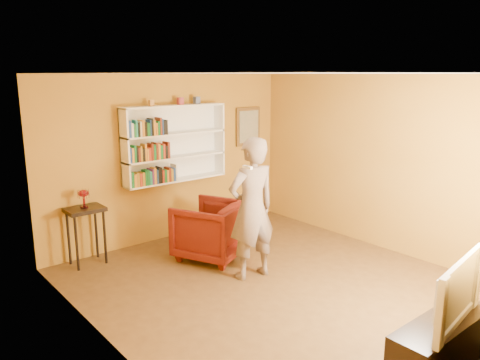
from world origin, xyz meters
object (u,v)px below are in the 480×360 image
bookshelf (173,143)px  television (447,289)px  tv_cabinet (441,343)px  console_table (85,217)px  armchair (211,230)px  ruby_lustre (84,195)px  person (252,209)px

bookshelf → television: bookshelf is taller
tv_cabinet → television: television is taller
console_table → armchair: size_ratio=0.90×
bookshelf → armchair: 1.61m
ruby_lustre → bookshelf: bearing=5.7°
bookshelf → tv_cabinet: 4.85m
tv_cabinet → person: bearing=90.9°
bookshelf → person: 2.11m
armchair → television: bearing=66.7°
ruby_lustre → person: 2.40m
ruby_lustre → tv_cabinet: (1.57, -4.50, -0.80)m
bookshelf → armchair: size_ratio=1.91×
console_table → person: 2.41m
console_table → television: size_ratio=0.77×
bookshelf → person: bearing=-91.9°
console_table → television: (1.57, -4.50, 0.08)m
ruby_lustre → tv_cabinet: size_ratio=0.20×
armchair → tv_cabinet: size_ratio=0.72×
ruby_lustre → armchair: bearing=-32.1°
tv_cabinet → television: (0.00, 0.00, 0.55)m
console_table → television: 4.77m
bookshelf → console_table: bearing=-174.3°
person → television: (0.04, -2.65, -0.17)m
armchair → tv_cabinet: (0.05, -3.55, -0.20)m
ruby_lustre → tv_cabinet: 4.83m
armchair → tv_cabinet: armchair is taller
person → bookshelf: bearing=-84.6°
armchair → television: (0.05, -3.55, 0.35)m
television → bookshelf: bearing=81.3°
tv_cabinet → armchair: bearing=90.9°
bookshelf → ruby_lustre: bookshelf is taller
ruby_lustre → person: person is taller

